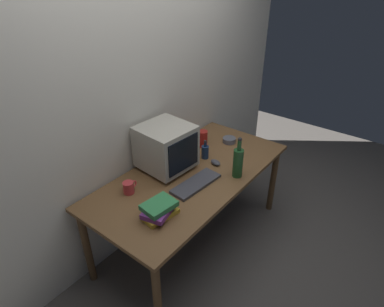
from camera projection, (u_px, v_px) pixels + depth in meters
The scene contains 12 objects.
ground_plane at pixel (192, 239), 2.99m from camera, with size 6.00×6.00×0.00m, color #56514C.
back_wall at pixel (144, 97), 2.60m from camera, with size 4.00×0.08×2.50m, color silver.
desk at pixel (192, 180), 2.66m from camera, with size 1.75×0.84×0.72m.
crt_monitor at pixel (166, 147), 2.59m from camera, with size 0.41×0.41×0.37m.
keyboard at pixel (196, 184), 2.47m from camera, with size 0.42×0.15×0.02m, color #3F3F47.
computer_mouse at pixel (216, 162), 2.72m from camera, with size 0.06×0.10×0.04m, color #3F3F47.
bottle_tall at pixel (238, 162), 2.52m from camera, with size 0.08×0.08×0.34m.
bottle_short at pixel (205, 151), 2.79m from camera, with size 0.06×0.06×0.17m.
book_stack at pixel (159, 209), 2.15m from camera, with size 0.26×0.21×0.11m.
mug at pixel (129, 187), 2.38m from camera, with size 0.12×0.08×0.09m.
cd_spindle at pixel (229, 140), 3.05m from camera, with size 0.12×0.12×0.04m, color #595B66.
metal_canister at pixel (203, 139), 2.96m from camera, with size 0.09×0.09×0.15m, color #A51E19.
Camera 1 is at (-1.72, -1.33, 2.19)m, focal length 30.75 mm.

